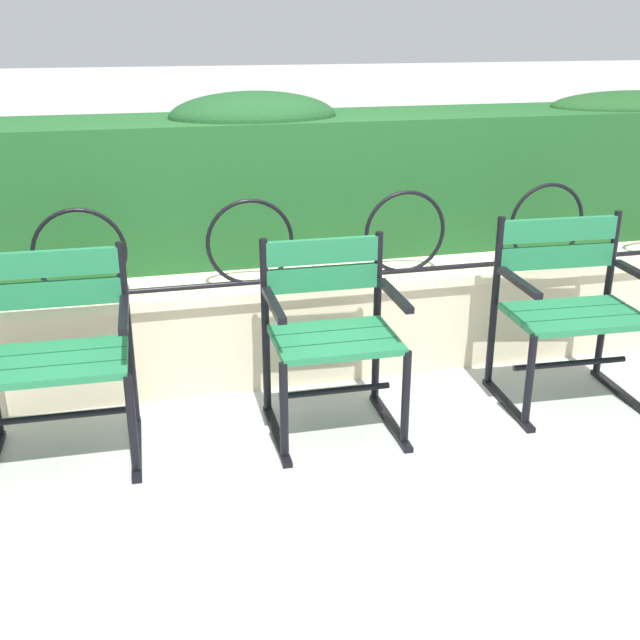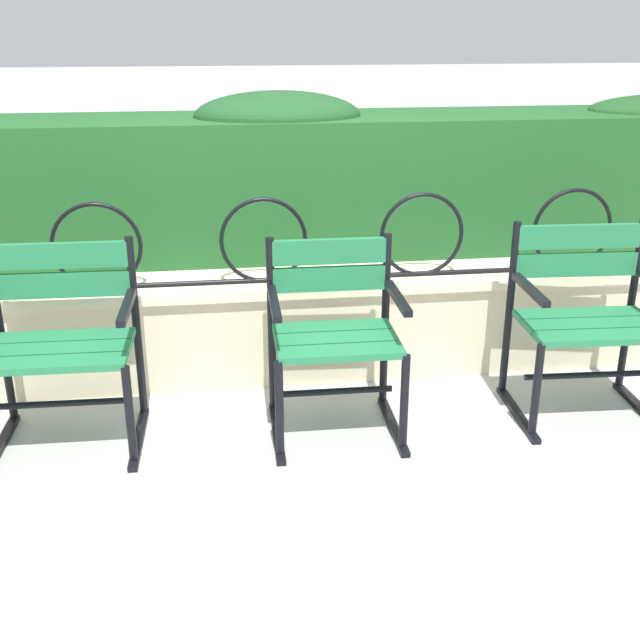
% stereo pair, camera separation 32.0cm
% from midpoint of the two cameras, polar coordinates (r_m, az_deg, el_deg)
% --- Properties ---
extents(ground_plane, '(60.00, 60.00, 0.00)m').
position_cam_midpoint_polar(ground_plane, '(3.41, -2.56, -8.94)').
color(ground_plane, '#ADADA8').
extents(stone_wall, '(8.15, 0.41, 0.52)m').
position_cam_midpoint_polar(stone_wall, '(3.94, -4.75, -0.41)').
color(stone_wall, beige).
rests_on(stone_wall, ground).
extents(iron_arch_fence, '(7.59, 0.02, 0.42)m').
position_cam_midpoint_polar(iron_arch_fence, '(3.71, -7.28, 5.31)').
color(iron_arch_fence, black).
rests_on(iron_arch_fence, stone_wall).
extents(hedge_row, '(7.98, 0.67, 0.85)m').
position_cam_midpoint_polar(hedge_row, '(4.25, -6.04, 10.20)').
color(hedge_row, '#1E5123').
rests_on(hedge_row, stone_wall).
extents(park_chair_left, '(0.63, 0.53, 0.85)m').
position_cam_midpoint_polar(park_chair_left, '(3.37, -21.61, -2.08)').
color(park_chair_left, '#237547').
rests_on(park_chair_left, ground).
extents(park_chair_centre, '(0.57, 0.53, 0.83)m').
position_cam_midpoint_polar(park_chair_centre, '(3.35, -1.93, -0.79)').
color(park_chair_centre, '#237547').
rests_on(park_chair_centre, ground).
extents(park_chair_right, '(0.66, 0.55, 0.86)m').
position_cam_midpoint_polar(park_chair_right, '(3.75, 15.50, 1.05)').
color(park_chair_right, '#237547').
rests_on(park_chair_right, ground).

